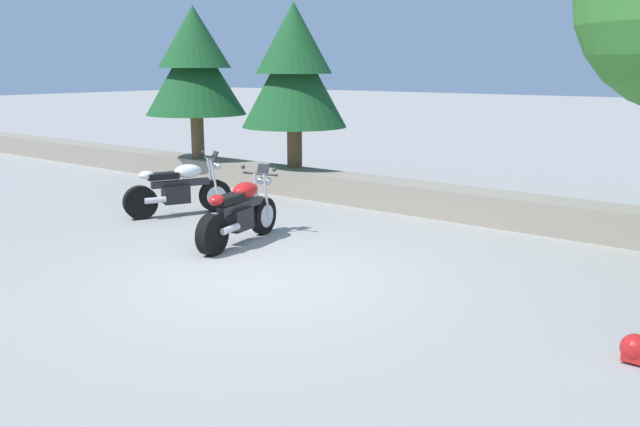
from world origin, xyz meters
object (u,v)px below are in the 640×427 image
motorcycle_red_centre (240,213)px  pine_tree_mid_left (294,68)px  rider_helmet (635,349)px  motorcycle_white_near_left (180,190)px  pine_tree_far_left (195,63)px

motorcycle_red_centre → pine_tree_mid_left: pine_tree_mid_left is taller
motorcycle_red_centre → rider_helmet: size_ratio=7.33×
motorcycle_red_centre → rider_helmet: motorcycle_red_centre is taller
motorcycle_red_centre → pine_tree_mid_left: size_ratio=0.57×
motorcycle_white_near_left → motorcycle_red_centre: size_ratio=0.94×
pine_tree_mid_left → rider_helmet: bearing=-30.7°
motorcycle_white_near_left → motorcycle_red_centre: same height
motorcycle_red_centre → motorcycle_white_near_left: bearing=161.5°
rider_helmet → motorcycle_red_centre: bearing=172.0°
motorcycle_white_near_left → pine_tree_mid_left: size_ratio=0.54×
rider_helmet → pine_tree_mid_left: 9.98m
motorcycle_white_near_left → rider_helmet: size_ratio=6.93×
motorcycle_white_near_left → pine_tree_far_left: size_ratio=0.54×
motorcycle_white_near_left → rider_helmet: (8.39, -1.64, -0.35)m
motorcycle_white_near_left → pine_tree_far_left: 4.61m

